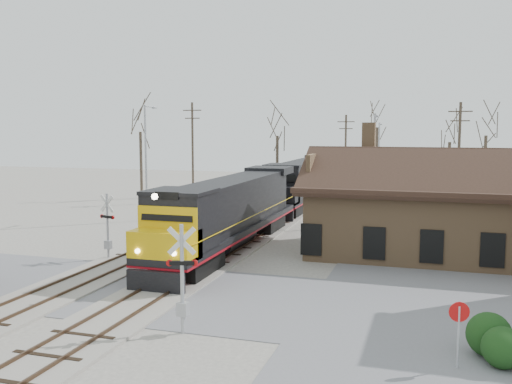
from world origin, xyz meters
TOP-DOWN VIEW (x-y plane):
  - ground at (0.00, 0.00)m, footprint 140.00×140.00m
  - road at (0.00, 0.00)m, footprint 60.00×9.00m
  - track_main at (0.00, 15.00)m, footprint 3.40×90.00m
  - track_siding at (-4.50, 15.00)m, footprint 3.40×90.00m
  - depot at (11.99, 12.00)m, footprint 15.20×9.31m
  - locomotive_lead at (0.00, 9.36)m, footprint 3.08×20.62m
  - locomotive_trailing at (0.00, 30.26)m, footprint 3.08×20.62m
  - crossbuck_near at (3.27, -4.49)m, footprint 1.14×0.39m
  - crossbuck_far at (-5.82, 5.15)m, footprint 1.08×0.36m
  - do_not_enter_sign at (12.85, -4.82)m, footprint 0.64×0.20m
  - hedge_a at (13.88, -3.44)m, footprint 1.48×1.48m
  - hedge_b at (14.21, -4.33)m, footprint 1.34×1.34m
  - streetlight_a at (-10.31, 18.41)m, footprint 0.25×2.04m
  - streetlight_b at (7.56, 21.84)m, footprint 0.25×2.04m
  - streetlight_c at (6.51, 37.55)m, footprint 0.25×2.04m
  - utility_pole_a at (-11.62, 30.73)m, footprint 2.00×0.24m
  - utility_pole_b at (2.08, 44.05)m, footprint 2.00×0.24m
  - utility_pole_c at (14.05, 29.14)m, footprint 2.00×0.24m
  - tree_a at (-17.97, 31.48)m, footprint 4.77×4.77m
  - tree_b at (-4.32, 36.96)m, footprint 4.47×4.47m
  - tree_c at (5.39, 47.43)m, footprint 5.09×5.09m
  - tree_d at (13.54, 39.87)m, footprint 4.07×4.07m
  - tree_e at (17.05, 39.87)m, footprint 4.53×4.53m

SIDE VIEW (x-z plane):
  - ground at x=0.00m, z-range 0.00..0.00m
  - road at x=0.00m, z-range 0.00..0.03m
  - track_main at x=0.00m, z-range -0.05..0.19m
  - track_siding at x=-4.50m, z-range -0.05..0.19m
  - hedge_b at x=14.21m, z-range 0.00..1.34m
  - hedge_a at x=13.88m, z-range 0.00..1.48m
  - do_not_enter_sign at x=12.85m, z-range 0.43..2.61m
  - crossbuck_far at x=-5.82m, z-range -0.10..3.73m
  - crossbuck_near at x=3.27m, z-range -0.13..3.96m
  - locomotive_trailing at x=0.00m, z-range 0.24..4.57m
  - locomotive_lead at x=0.00m, z-range 0.12..4.70m
  - depot at x=11.99m, z-range -1.54..6.36m
  - streetlight_c at x=6.51m, z-range 0.53..8.64m
  - utility_pole_b at x=2.08m, z-range 0.22..9.29m
  - streetlight_b at x=7.56m, z-range 0.53..9.20m
  - utility_pole_c at x=14.05m, z-range 0.22..9.99m
  - streetlight_a at x=-10.31m, z-range 0.54..9.93m
  - utility_pole_a at x=-11.62m, z-range 0.23..10.36m
  - tree_d at x=13.54m, z-range 2.11..12.07m
  - tree_b at x=-4.32m, z-range 2.32..13.27m
  - tree_e at x=17.05m, z-range 2.35..13.44m
  - tree_a at x=-17.97m, z-range 2.48..14.16m
  - tree_c at x=5.39m, z-range 2.65..15.13m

